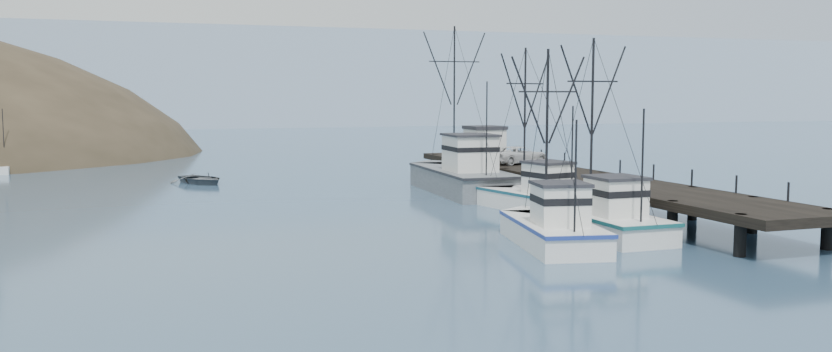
% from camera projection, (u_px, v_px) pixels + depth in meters
% --- Properties ---
extents(ground, '(400.00, 400.00, 0.00)m').
position_uv_depth(ground, '(479.00, 257.00, 37.57)').
color(ground, '#32506F').
rests_on(ground, ground).
extents(pier, '(6.00, 44.00, 2.00)m').
position_uv_depth(pier, '(570.00, 177.00, 57.05)').
color(pier, black).
rests_on(pier, ground).
extents(distant_ridge, '(360.00, 40.00, 26.00)m').
position_uv_depth(distant_ridge, '(238.00, 125.00, 200.45)').
color(distant_ridge, '#9EB2C6').
rests_on(distant_ridge, ground).
extents(distant_ridge_far, '(180.00, 25.00, 18.00)m').
position_uv_depth(distant_ridge_far, '(23.00, 126.00, 198.01)').
color(distant_ridge_far, silver).
rests_on(distant_ridge_far, ground).
extents(trawler_near, '(3.52, 10.59, 10.88)m').
position_uv_depth(trawler_near, '(600.00, 220.00, 43.45)').
color(trawler_near, white).
rests_on(trawler_near, ground).
extents(trawler_mid, '(4.96, 10.11, 10.12)m').
position_uv_depth(trawler_mid, '(551.00, 229.00, 40.46)').
color(trawler_mid, white).
rests_on(trawler_mid, ground).
extents(trawler_far, '(5.05, 10.61, 10.89)m').
position_uv_depth(trawler_far, '(533.00, 198.00, 52.71)').
color(trawler_far, white).
rests_on(trawler_far, ground).
extents(work_vessel, '(5.47, 15.79, 13.16)m').
position_uv_depth(work_vessel, '(460.00, 176.00, 62.48)').
color(work_vessel, slate).
rests_on(work_vessel, ground).
extents(pier_shed, '(3.00, 3.20, 2.80)m').
position_uv_depth(pier_shed, '(485.00, 142.00, 70.78)').
color(pier_shed, silver).
rests_on(pier_shed, pier).
extents(pickup_truck, '(5.50, 3.58, 1.41)m').
position_uv_depth(pickup_truck, '(519.00, 155.00, 64.62)').
color(pickup_truck, silver).
rests_on(pickup_truck, pier).
extents(motorboat, '(5.78, 6.51, 1.11)m').
position_uv_depth(motorboat, '(201.00, 184.00, 68.67)').
color(motorboat, '#505559').
rests_on(motorboat, ground).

